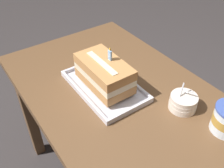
{
  "coord_description": "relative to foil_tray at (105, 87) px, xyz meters",
  "views": [
    {
      "loc": [
        0.66,
        -0.5,
        1.49
      ],
      "look_at": [
        -0.03,
        -0.02,
        0.79
      ],
      "focal_mm": 40.83,
      "sensor_mm": 36.0,
      "label": 1
    }
  ],
  "objects": [
    {
      "name": "dining_table",
      "position": [
        0.05,
        0.04,
        -0.13
      ],
      "size": [
        1.14,
        0.72,
        0.76
      ],
      "color": "brown",
      "rests_on": "ground_plane"
    },
    {
      "name": "foil_tray",
      "position": [
        0.0,
        0.0,
        0.0
      ],
      "size": [
        0.38,
        0.23,
        0.02
      ],
      "color": "silver",
      "rests_on": "dining_table"
    },
    {
      "name": "birthday_cake",
      "position": [
        0.0,
        0.0,
        0.07
      ],
      "size": [
        0.26,
        0.14,
        0.17
      ],
      "color": "#BC824A",
      "rests_on": "foil_tray"
    },
    {
      "name": "bowl_stack",
      "position": [
        0.28,
        0.19,
        0.02
      ],
      "size": [
        0.11,
        0.11,
        0.11
      ],
      "color": "silver",
      "rests_on": "dining_table"
    }
  ]
}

